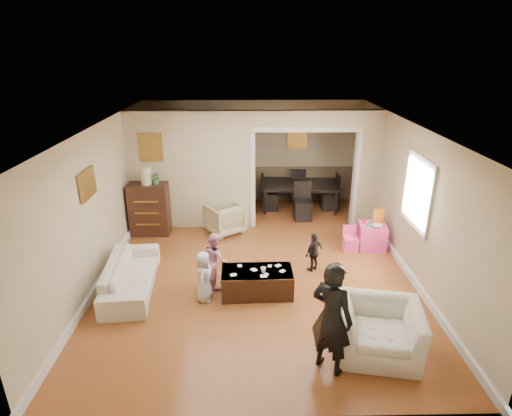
{
  "coord_description": "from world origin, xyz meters",
  "views": [
    {
      "loc": [
        -0.14,
        -6.94,
        3.87
      ],
      "look_at": [
        0.0,
        0.2,
        1.05
      ],
      "focal_mm": 29.08,
      "sensor_mm": 36.0,
      "label": 1
    }
  ],
  "objects_px": {
    "coffee_table": "(257,282)",
    "child_kneel_b": "(215,259)",
    "cyan_cup": "(369,224)",
    "dining_table": "(300,197)",
    "coffee_cup": "(263,270)",
    "sofa": "(131,275)",
    "child_kneel_a": "(204,276)",
    "armchair_back": "(225,218)",
    "armchair_front": "(379,330)",
    "table_lamp": "(146,176)",
    "adult_person": "(332,318)",
    "play_table": "(372,236)",
    "dresser": "(150,209)",
    "child_toddler": "(314,252)"
  },
  "relations": [
    {
      "from": "sofa",
      "to": "adult_person",
      "type": "distance_m",
      "value": 3.58
    },
    {
      "from": "play_table",
      "to": "table_lamp",
      "type": "bearing_deg",
      "value": 170.18
    },
    {
      "from": "sofa",
      "to": "coffee_table",
      "type": "bearing_deg",
      "value": -99.86
    },
    {
      "from": "armchair_back",
      "to": "table_lamp",
      "type": "height_order",
      "value": "table_lamp"
    },
    {
      "from": "table_lamp",
      "to": "child_kneel_b",
      "type": "height_order",
      "value": "table_lamp"
    },
    {
      "from": "table_lamp",
      "to": "coffee_table",
      "type": "height_order",
      "value": "table_lamp"
    },
    {
      "from": "table_lamp",
      "to": "child_toddler",
      "type": "distance_m",
      "value": 3.84
    },
    {
      "from": "cyan_cup",
      "to": "dining_table",
      "type": "distance_m",
      "value": 2.49
    },
    {
      "from": "dresser",
      "to": "adult_person",
      "type": "bearing_deg",
      "value": -52.86
    },
    {
      "from": "coffee_cup",
      "to": "play_table",
      "type": "height_order",
      "value": "coffee_cup"
    },
    {
      "from": "table_lamp",
      "to": "coffee_cup",
      "type": "distance_m",
      "value": 3.54
    },
    {
      "from": "cyan_cup",
      "to": "coffee_cup",
      "type": "bearing_deg",
      "value": -142.93
    },
    {
      "from": "child_kneel_b",
      "to": "dining_table",
      "type": "bearing_deg",
      "value": -50.01
    },
    {
      "from": "child_kneel_a",
      "to": "adult_person",
      "type": "bearing_deg",
      "value": -124.36
    },
    {
      "from": "armchair_front",
      "to": "cyan_cup",
      "type": "relative_size",
      "value": 13.32
    },
    {
      "from": "coffee_cup",
      "to": "cyan_cup",
      "type": "bearing_deg",
      "value": 37.07
    },
    {
      "from": "dining_table",
      "to": "child_kneel_a",
      "type": "distance_m",
      "value": 4.43
    },
    {
      "from": "coffee_table",
      "to": "play_table",
      "type": "xyz_separation_m",
      "value": [
        2.36,
        1.64,
        0.04
      ]
    },
    {
      "from": "cyan_cup",
      "to": "adult_person",
      "type": "distance_m",
      "value": 3.59
    },
    {
      "from": "dresser",
      "to": "armchair_back",
      "type": "bearing_deg",
      "value": 0.58
    },
    {
      "from": "play_table",
      "to": "child_kneel_a",
      "type": "distance_m",
      "value": 3.68
    },
    {
      "from": "sofa",
      "to": "adult_person",
      "type": "relative_size",
      "value": 1.23
    },
    {
      "from": "dining_table",
      "to": "adult_person",
      "type": "distance_m",
      "value": 5.54
    },
    {
      "from": "coffee_table",
      "to": "child_kneel_b",
      "type": "distance_m",
      "value": 0.81
    },
    {
      "from": "armchair_back",
      "to": "dresser",
      "type": "bearing_deg",
      "value": -33.42
    },
    {
      "from": "armchair_front",
      "to": "play_table",
      "type": "relative_size",
      "value": 2.03
    },
    {
      "from": "child_kneel_a",
      "to": "child_kneel_b",
      "type": "relative_size",
      "value": 0.88
    },
    {
      "from": "sofa",
      "to": "child_kneel_a",
      "type": "bearing_deg",
      "value": -109.66
    },
    {
      "from": "dresser",
      "to": "table_lamp",
      "type": "xyz_separation_m",
      "value": [
        0.0,
        0.0,
        0.75
      ]
    },
    {
      "from": "coffee_cup",
      "to": "dresser",
      "type": "bearing_deg",
      "value": 133.61
    },
    {
      "from": "sofa",
      "to": "adult_person",
      "type": "xyz_separation_m",
      "value": [
        2.99,
        -1.9,
        0.49
      ]
    },
    {
      "from": "armchair_back",
      "to": "armchair_front",
      "type": "bearing_deg",
      "value": 86.0
    },
    {
      "from": "dresser",
      "to": "coffee_cup",
      "type": "relative_size",
      "value": 12.39
    },
    {
      "from": "child_kneel_a",
      "to": "armchair_back",
      "type": "bearing_deg",
      "value": 3.54
    },
    {
      "from": "child_kneel_a",
      "to": "armchair_front",
      "type": "bearing_deg",
      "value": -109.88
    },
    {
      "from": "table_lamp",
      "to": "play_table",
      "type": "xyz_separation_m",
      "value": [
        4.63,
        -0.8,
        -1.06
      ]
    },
    {
      "from": "child_kneel_b",
      "to": "coffee_cup",
      "type": "bearing_deg",
      "value": -135.77
    },
    {
      "from": "table_lamp",
      "to": "adult_person",
      "type": "height_order",
      "value": "adult_person"
    },
    {
      "from": "dresser",
      "to": "table_lamp",
      "type": "bearing_deg",
      "value": 0.0
    },
    {
      "from": "coffee_cup",
      "to": "dining_table",
      "type": "distance_m",
      "value": 3.99
    },
    {
      "from": "child_toddler",
      "to": "coffee_cup",
      "type": "bearing_deg",
      "value": -2.04
    },
    {
      "from": "dining_table",
      "to": "child_toddler",
      "type": "distance_m",
      "value": 3.05
    },
    {
      "from": "dresser",
      "to": "child_toddler",
      "type": "relative_size",
      "value": 1.52
    },
    {
      "from": "armchair_front",
      "to": "table_lamp",
      "type": "bearing_deg",
      "value": 145.47
    },
    {
      "from": "table_lamp",
      "to": "adult_person",
      "type": "bearing_deg",
      "value": -52.86
    },
    {
      "from": "play_table",
      "to": "dining_table",
      "type": "height_order",
      "value": "dining_table"
    },
    {
      "from": "child_kneel_b",
      "to": "child_kneel_a",
      "type": "bearing_deg",
      "value": 139.42
    },
    {
      "from": "armchair_front",
      "to": "table_lamp",
      "type": "relative_size",
      "value": 2.96
    },
    {
      "from": "sofa",
      "to": "child_kneel_a",
      "type": "xyz_separation_m",
      "value": [
        1.27,
        -0.33,
        0.15
      ]
    },
    {
      "from": "armchair_front",
      "to": "cyan_cup",
      "type": "distance_m",
      "value": 3.1
    }
  ]
}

